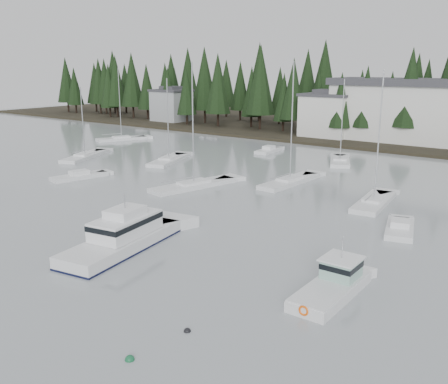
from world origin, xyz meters
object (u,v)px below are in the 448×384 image
at_px(lobster_boat_teal, 333,287).
at_px(sailboat_2, 122,140).
at_px(sailboat_1, 85,157).
at_px(runabout_3, 269,151).
at_px(sailboat_3, 340,162).
at_px(sailboat_7, 169,161).
at_px(cabin_cruiser_center, 123,239).
at_px(sailboat_5, 194,187).
at_px(runabout_0, 80,177).
at_px(house_far_west, 171,104).
at_px(sailboat_6, 374,204).
at_px(house_west, 328,114).
at_px(sailboat_9, 290,183).
at_px(runabout_1, 400,230).
at_px(harbor_inn, 415,111).

distance_m(lobster_boat_teal, sailboat_2, 69.63).
relative_size(sailboat_1, runabout_3, 1.81).
relative_size(sailboat_3, sailboat_7, 1.00).
xyz_separation_m(cabin_cruiser_center, sailboat_5, (-8.53, 18.21, -0.65)).
relative_size(runabout_0, runabout_3, 1.18).
height_order(house_far_west, cabin_cruiser_center, house_far_west).
relative_size(sailboat_6, runabout_3, 2.24).
bearing_deg(sailboat_6, house_far_west, 51.24).
relative_size(house_west, sailboat_3, 0.77).
bearing_deg(runabout_0, sailboat_7, 7.35).
relative_size(lobster_boat_teal, sailboat_7, 0.57).
bearing_deg(sailboat_7, runabout_0, 155.32).
relative_size(sailboat_1, sailboat_5, 0.76).
bearing_deg(sailboat_1, lobster_boat_teal, -135.05).
xyz_separation_m(runabout_0, runabout_3, (8.38, 30.62, 0.00)).
height_order(lobster_boat_teal, sailboat_9, sailboat_9).
height_order(sailboat_2, runabout_3, sailboat_2).
relative_size(sailboat_5, runabout_3, 2.37).
bearing_deg(sailboat_2, sailboat_7, -91.62).
bearing_deg(sailboat_7, sailboat_2, 44.82).
bearing_deg(sailboat_2, sailboat_6, -81.52).
relative_size(lobster_boat_teal, runabout_1, 1.17).
xyz_separation_m(sailboat_6, sailboat_7, (-32.37, 4.30, -0.02)).
bearing_deg(harbor_inn, house_far_west, -178.65).
bearing_deg(sailboat_9, sailboat_2, 77.02).
distance_m(cabin_cruiser_center, sailboat_2, 57.87).
distance_m(cabin_cruiser_center, sailboat_7, 35.36).
distance_m(sailboat_5, sailboat_9, 11.51).
distance_m(sailboat_3, sailboat_7, 24.76).
bearing_deg(sailboat_1, runabout_0, -153.50).
bearing_deg(sailboat_2, runabout_1, -86.40).
bearing_deg(house_west, harbor_inn, 12.52).
bearing_deg(runabout_1, sailboat_7, 57.29).
xyz_separation_m(sailboat_3, sailboat_9, (0.79, -15.68, 0.01)).
bearing_deg(lobster_boat_teal, cabin_cruiser_center, 97.95).
bearing_deg(runabout_3, sailboat_1, 132.78).
height_order(lobster_boat_teal, sailboat_2, sailboat_2).
height_order(sailboat_7, runabout_0, sailboat_7).
bearing_deg(sailboat_1, sailboat_6, -111.86).
xyz_separation_m(harbor_inn, runabout_3, (-15.80, -22.60, -5.64)).
distance_m(lobster_boat_teal, sailboat_1, 54.16).
bearing_deg(sailboat_9, house_west, 21.75).
distance_m(harbor_inn, runabout_3, 28.15).
xyz_separation_m(sailboat_9, runabout_3, (-13.74, 17.07, 0.05)).
distance_m(sailboat_5, sailboat_6, 20.01).
xyz_separation_m(cabin_cruiser_center, sailboat_9, (-0.72, 26.67, -0.64)).
bearing_deg(sailboat_9, sailboat_3, 4.96).
height_order(sailboat_1, runabout_0, sailboat_1).
distance_m(sailboat_1, runabout_3, 28.81).
relative_size(cabin_cruiser_center, sailboat_9, 0.79).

